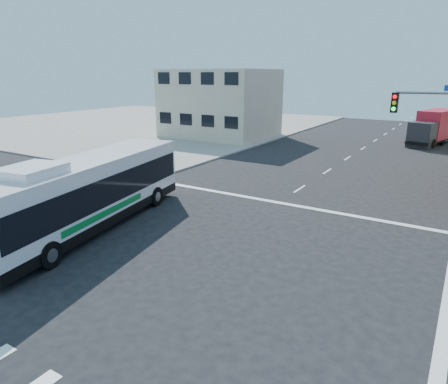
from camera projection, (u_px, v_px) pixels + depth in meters
The scene contains 5 objects.
ground at pixel (183, 264), 16.43m from camera, with size 120.00×120.00×0.00m, color black.
sidewalk_nw at pixel (140, 123), 62.56m from camera, with size 50.00×50.00×0.15m, color #98958D.
building_west at pixel (220, 104), 48.31m from camera, with size 12.06×10.06×8.00m.
transit_bus at pixel (88, 192), 19.72m from camera, with size 5.31×13.48×3.90m.
box_truck at pixel (433, 128), 43.58m from camera, with size 4.33×8.50×3.68m.
Camera 1 is at (9.25, -11.80, 7.51)m, focal length 32.00 mm.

